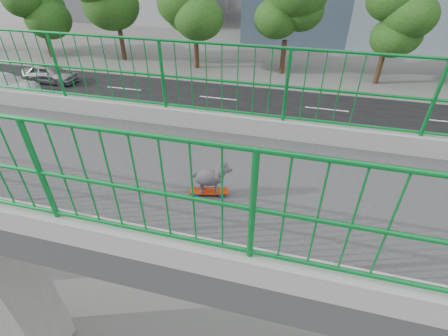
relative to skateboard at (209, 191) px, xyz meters
The scene contains 11 objects.
road 15.97m from the skateboard, 158.34° to the right, with size 18.00×90.00×0.02m, color black.
street_trees 26.79m from the skateboard, behind, with size 5.30×60.40×7.26m.
skateboard is the anchor object (origin of this frame).
poodle 0.24m from the skateboard, 102.67° to the left, with size 0.27×0.48×0.41m.
car_0 14.03m from the skateboard, 120.32° to the right, with size 1.75×4.35×1.48m, color #AC0612.
car_2 15.34m from the skateboard, 155.59° to the left, with size 2.40×5.21×1.45m, color #98989D.
car_3 27.46m from the skateboard, 126.57° to the right, with size 2.24×5.51×1.60m, color silver.
car_4 28.33m from the skateboard, 133.81° to the right, with size 1.83×4.56×1.55m, color #98989D.
car_5 12.92m from the skateboard, 124.25° to the right, with size 1.43×4.09×1.35m, color silver.
car_6 11.82m from the skateboard, 162.72° to the right, with size 2.37×5.14×1.43m, color silver.
car_7 15.24m from the skateboard, 156.87° to the right, with size 1.84×4.52×1.31m, color black.
Camera 1 is at (3.31, 6.26, 9.57)m, focal length 25.73 mm.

